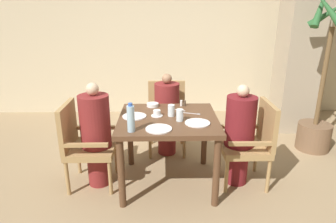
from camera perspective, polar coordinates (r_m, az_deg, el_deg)
ground_plane at (r=3.49m, az=0.02°, el=-13.24°), size 16.00×16.00×0.00m
wall_back at (r=5.47m, az=-0.54°, el=14.14°), size 8.00×0.06×2.80m
pillar_stone at (r=5.07m, az=23.88°, el=11.61°), size 0.56×0.56×2.70m
dining_table at (r=3.19m, az=0.02°, el=-3.02°), size 1.04×0.98×0.78m
chair_left_side at (r=3.36m, az=-15.82°, el=-5.55°), size 0.51×0.51×0.93m
diner_in_left_chair at (r=3.29m, az=-13.55°, el=-4.22°), size 0.32×0.32×1.16m
chair_far_side at (r=4.07m, az=-0.24°, el=-0.44°), size 0.51×0.51×0.93m
diner_in_far_chair at (r=3.92m, az=-0.21°, el=-0.41°), size 0.32×0.32×1.09m
chair_right_side at (r=3.39m, az=15.69°, el=-5.29°), size 0.51×0.51×0.93m
diner_in_right_chair at (r=3.33m, az=13.44°, el=-4.23°), size 0.32×0.32×1.13m
potted_palm at (r=4.47m, az=26.96°, el=1.96°), size 0.74×0.75×2.22m
plate_main_left at (r=2.84m, az=-1.78°, el=-3.32°), size 0.25×0.25×0.01m
plate_main_right at (r=3.00m, az=5.63°, el=-2.18°), size 0.25×0.25×0.01m
plate_dessert_center at (r=3.19m, az=-6.42°, el=-0.90°), size 0.25×0.25×0.01m
teacup_with_saucer at (r=3.18m, az=-2.13°, el=-0.37°), size 0.13×0.13×0.07m
bowl_small at (r=3.50m, az=-2.95°, el=1.28°), size 0.14×0.14×0.04m
water_bottle at (r=2.77m, az=-7.09°, el=-1.31°), size 0.07×0.07×0.28m
glass_tall_near at (r=3.17m, az=0.63°, el=0.20°), size 0.07×0.07×0.12m
glass_tall_mid at (r=3.04m, az=2.25°, el=-0.69°), size 0.07×0.07×0.12m
salt_shaker at (r=3.52m, az=2.55°, el=1.62°), size 0.03×0.03×0.07m
pepper_shaker at (r=3.52m, az=3.19°, el=1.60°), size 0.03×0.03×0.07m
fork_beside_plate at (r=3.27m, az=4.90°, el=-0.40°), size 0.18×0.07×0.00m
knife_beside_plate at (r=3.38m, az=1.92°, el=0.31°), size 0.18×0.09×0.00m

